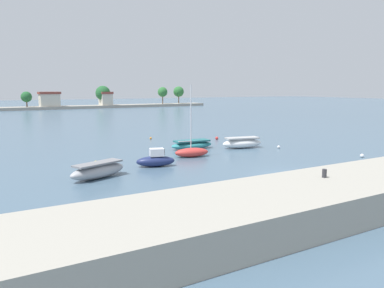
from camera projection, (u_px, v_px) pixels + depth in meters
name	position (u px, v px, depth m)	size (l,w,h in m)	color
ground_plane	(285.00, 175.00, 28.12)	(400.00, 400.00, 0.00)	#476075
seawall_embankment	(374.00, 186.00, 21.79)	(66.35, 5.72, 1.66)	#9E998C
mooring_bollard	(324.00, 173.00, 20.43)	(0.25, 0.25, 0.47)	#2D2D33
moored_boat_0	(98.00, 171.00, 27.20)	(4.83, 3.03, 1.16)	#9E9EA3
moored_boat_1	(156.00, 160.00, 31.23)	(3.44, 2.05, 1.53)	navy
moored_boat_2	(192.00, 152.00, 35.56)	(3.48, 1.90, 6.82)	#C63833
moored_boat_3	(192.00, 145.00, 40.32)	(4.87, 1.91, 0.95)	teal
moored_boat_4	(242.00, 143.00, 40.81)	(4.79, 2.41, 1.19)	white
mooring_buoy_0	(151.00, 138.00, 47.86)	(0.28, 0.28, 0.28)	orange
mooring_buoy_1	(279.00, 147.00, 40.66)	(0.31, 0.31, 0.31)	white
mooring_buoy_2	(217.00, 138.00, 47.44)	(0.40, 0.40, 0.40)	red
mooring_buoy_3	(96.00, 162.00, 32.13)	(0.33, 0.33, 0.33)	yellow
mooring_buoy_4	(362.00, 156.00, 35.30)	(0.35, 0.35, 0.35)	white
distant_shoreline	(56.00, 103.00, 116.01)	(107.81, 7.31, 7.23)	gray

